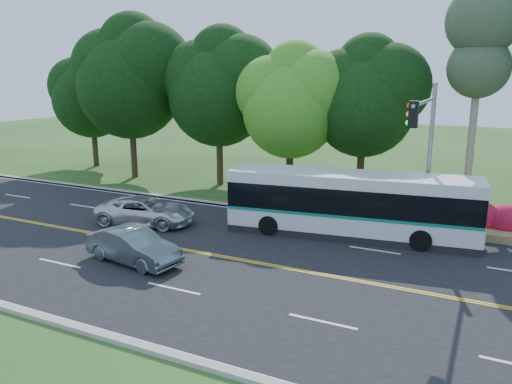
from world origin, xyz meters
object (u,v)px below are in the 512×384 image
at_px(traffic_signal, 426,139).
at_px(sedan, 133,246).
at_px(transit_bus, 350,205).
at_px(suv, 145,211).

bearing_deg(traffic_signal, sedan, -142.65).
xyz_separation_m(traffic_signal, transit_bus, (-3.03, -0.42, -3.19)).
xyz_separation_m(sedan, suv, (-2.86, 4.43, -0.01)).
relative_size(traffic_signal, transit_bus, 0.61).
relative_size(transit_bus, sedan, 2.75).
relative_size(traffic_signal, sedan, 1.67).
height_order(traffic_signal, sedan, traffic_signal).
bearing_deg(sedan, transit_bus, -35.22).
xyz_separation_m(traffic_signal, suv, (-12.73, -3.10, -3.97)).
xyz_separation_m(transit_bus, sedan, (-6.84, -7.10, -0.77)).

